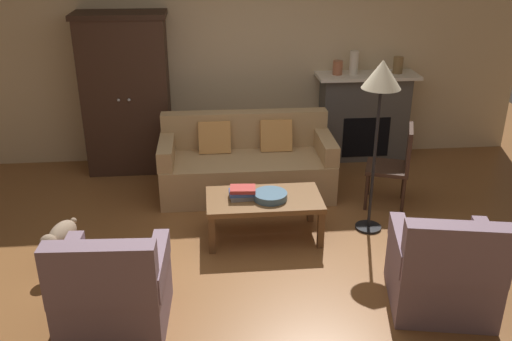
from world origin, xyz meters
name	(u,v)px	position (x,y,z in m)	size (l,w,h in m)	color
ground_plane	(262,256)	(0.00, 0.00, 0.00)	(9.60, 9.60, 0.00)	brown
back_wall	(241,49)	(0.00, 2.55, 1.40)	(7.20, 0.10, 2.80)	beige
fireplace	(364,116)	(1.55, 2.30, 0.57)	(1.26, 0.48, 1.12)	#4C4947
armoire	(127,94)	(-1.40, 2.22, 0.96)	(1.06, 0.57, 1.91)	#382319
couch	(247,165)	(-0.03, 1.42, 0.32)	(1.93, 0.86, 0.86)	tan
coffee_table	(264,202)	(0.06, 0.37, 0.37)	(1.10, 0.60, 0.42)	brown
fruit_bowl	(270,196)	(0.11, 0.34, 0.45)	(0.32, 0.32, 0.07)	slate
book_stack	(242,193)	(-0.15, 0.38, 0.47)	(0.26, 0.19, 0.11)	gray
mantel_vase_terracotta	(338,68)	(1.17, 2.28, 1.21)	(0.12, 0.12, 0.17)	#A86042
mantel_vase_cream	(354,63)	(1.37, 2.28, 1.27)	(0.11, 0.11, 0.29)	beige
mantel_vase_bronze	(398,65)	(1.93, 2.28, 1.22)	(0.12, 0.12, 0.20)	olive
armchair_near_left	(113,293)	(-1.19, -0.89, 0.32)	(0.82, 0.81, 0.88)	gray
armchair_near_right	(443,273)	(1.33, -0.86, 0.32)	(0.90, 0.90, 0.88)	gray
side_chair_wooden	(397,162)	(1.53, 0.91, 0.51)	(0.56, 0.56, 0.90)	#382319
floor_lamp	(381,85)	(1.12, 0.42, 1.48)	(0.36, 0.36, 1.71)	black
dog	(61,237)	(-1.80, 0.10, 0.25)	(0.29, 0.56, 0.39)	gray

